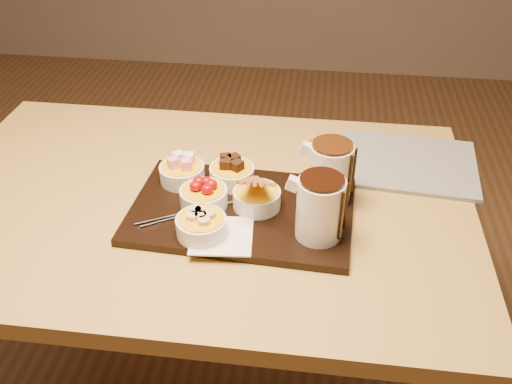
# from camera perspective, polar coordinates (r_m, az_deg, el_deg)

# --- Properties ---
(dining_table) EXTENTS (1.20, 0.80, 0.75)m
(dining_table) POSITION_cam_1_polar(r_m,az_deg,el_deg) (1.32, -5.60, -4.02)
(dining_table) COLOR #B99044
(dining_table) RESTS_ON ground
(serving_board) EXTENTS (0.47, 0.32, 0.02)m
(serving_board) POSITION_cam_1_polar(r_m,az_deg,el_deg) (1.20, -1.42, -1.88)
(serving_board) COLOR black
(serving_board) RESTS_ON dining_table
(napkin) EXTENTS (0.13, 0.13, 0.00)m
(napkin) POSITION_cam_1_polar(r_m,az_deg,el_deg) (1.12, -3.45, -4.38)
(napkin) COLOR white
(napkin) RESTS_ON serving_board
(bowl_marshmallows) EXTENTS (0.10, 0.10, 0.04)m
(bowl_marshmallows) POSITION_cam_1_polar(r_m,az_deg,el_deg) (1.28, -7.39, 1.86)
(bowl_marshmallows) COLOR white
(bowl_marshmallows) RESTS_ON serving_board
(bowl_cake) EXTENTS (0.10, 0.10, 0.04)m
(bowl_cake) POSITION_cam_1_polar(r_m,az_deg,el_deg) (1.26, -2.41, 1.75)
(bowl_cake) COLOR white
(bowl_cake) RESTS_ON serving_board
(bowl_strawberries) EXTENTS (0.10, 0.10, 0.04)m
(bowl_strawberries) POSITION_cam_1_polar(r_m,az_deg,el_deg) (1.20, -5.25, -0.54)
(bowl_strawberries) COLOR white
(bowl_strawberries) RESTS_ON serving_board
(bowl_biscotti) EXTENTS (0.10, 0.10, 0.04)m
(bowl_biscotti) POSITION_cam_1_polar(r_m,az_deg,el_deg) (1.19, 0.08, -0.67)
(bowl_biscotti) COLOR white
(bowl_biscotti) RESTS_ON serving_board
(bowl_bananas) EXTENTS (0.10, 0.10, 0.04)m
(bowl_bananas) POSITION_cam_1_polar(r_m,az_deg,el_deg) (1.12, -5.48, -3.44)
(bowl_bananas) COLOR white
(bowl_bananas) RESTS_ON serving_board
(pitcher_dark_chocolate) EXTENTS (0.10, 0.10, 0.13)m
(pitcher_dark_chocolate) POSITION_cam_1_polar(r_m,az_deg,el_deg) (1.09, 6.41, -1.66)
(pitcher_dark_chocolate) COLOR silver
(pitcher_dark_chocolate) RESTS_ON serving_board
(pitcher_milk_chocolate) EXTENTS (0.10, 0.10, 0.13)m
(pitcher_milk_chocolate) POSITION_cam_1_polar(r_m,az_deg,el_deg) (1.20, 7.43, 1.96)
(pitcher_milk_chocolate) COLOR silver
(pitcher_milk_chocolate) RESTS_ON serving_board
(fondue_skewers) EXTENTS (0.15, 0.24, 0.01)m
(fondue_skewers) POSITION_cam_1_polar(r_m,az_deg,el_deg) (1.19, -5.98, -1.78)
(fondue_skewers) COLOR silver
(fondue_skewers) RESTS_ON serving_board
(newspaper) EXTENTS (0.34, 0.28, 0.01)m
(newspaper) POSITION_cam_1_polar(r_m,az_deg,el_deg) (1.41, 14.92, 2.83)
(newspaper) COLOR beige
(newspaper) RESTS_ON dining_table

